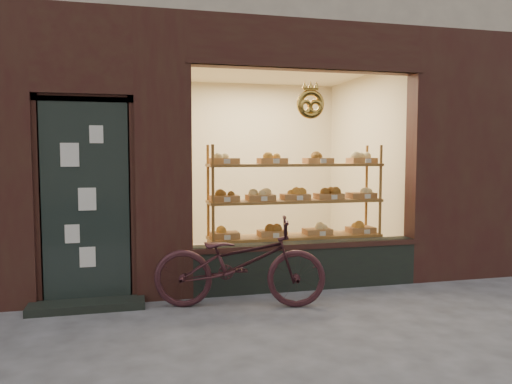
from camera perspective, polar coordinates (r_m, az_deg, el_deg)
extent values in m
plane|color=#444448|center=(4.03, 10.08, -18.93)|extent=(90.00, 90.00, 0.00)
cube|color=black|center=(5.99, 5.75, -8.31)|extent=(2.70, 0.25, 0.55)
cube|color=#202928|center=(5.48, -18.86, -0.97)|extent=(0.90, 0.04, 2.15)
cube|color=black|center=(5.52, -18.72, -12.16)|extent=(1.15, 0.35, 0.08)
torus|color=gold|center=(5.77, 6.25, 9.94)|extent=(0.33, 0.07, 0.33)
cube|color=brown|center=(6.43, 4.44, -9.48)|extent=(2.20, 0.45, 0.04)
cube|color=brown|center=(6.33, 4.47, -5.08)|extent=(2.20, 0.45, 0.03)
cube|color=brown|center=(6.27, 4.49, -1.02)|extent=(2.20, 0.45, 0.04)
cube|color=brown|center=(6.24, 4.52, 3.10)|extent=(2.20, 0.45, 0.04)
cylinder|color=brown|center=(5.84, -4.92, -2.89)|extent=(0.04, 0.04, 1.70)
cylinder|color=brown|center=(6.53, 13.99, -2.24)|extent=(0.04, 0.04, 1.70)
cylinder|color=brown|center=(6.23, -5.48, -2.45)|extent=(0.04, 0.04, 1.70)
cylinder|color=brown|center=(6.87, 12.47, -1.89)|extent=(0.04, 0.04, 1.70)
cube|color=#A17D47|center=(6.10, -3.61, -4.93)|extent=(0.34, 0.24, 0.07)
sphere|color=#B76930|center=(6.09, -3.61, -4.14)|extent=(0.11, 0.11, 0.11)
cube|color=silver|center=(5.92, -3.29, -5.21)|extent=(0.07, 0.01, 0.05)
cube|color=#A17D47|center=(6.23, 1.84, -4.72)|extent=(0.34, 0.24, 0.07)
sphere|color=brown|center=(6.22, 1.85, -3.95)|extent=(0.11, 0.11, 0.11)
cube|color=silver|center=(6.06, 2.32, -4.99)|extent=(0.08, 0.01, 0.05)
cube|color=#A17D47|center=(6.42, 7.02, -4.49)|extent=(0.34, 0.24, 0.07)
sphere|color=#EAD16F|center=(6.41, 7.03, -3.73)|extent=(0.11, 0.11, 0.11)
cube|color=silver|center=(6.25, 7.63, -4.73)|extent=(0.07, 0.01, 0.05)
cube|color=#A17D47|center=(6.66, 11.87, -4.23)|extent=(0.34, 0.24, 0.07)
sphere|color=#B76930|center=(6.64, 11.88, -3.51)|extent=(0.11, 0.11, 0.11)
cube|color=silver|center=(6.49, 12.58, -4.46)|extent=(0.08, 0.01, 0.05)
cube|color=#A17D47|center=(6.04, -3.63, -0.72)|extent=(0.34, 0.24, 0.07)
sphere|color=brown|center=(6.04, -3.63, 0.09)|extent=(0.11, 0.11, 0.11)
cube|color=silver|center=(5.86, -3.31, -0.87)|extent=(0.07, 0.01, 0.06)
cube|color=#A17D47|center=(6.14, 0.51, -0.63)|extent=(0.34, 0.24, 0.07)
sphere|color=#EAD16F|center=(6.13, 0.51, 0.16)|extent=(0.11, 0.11, 0.11)
cube|color=silver|center=(5.96, 0.95, -0.78)|extent=(0.07, 0.01, 0.06)
cube|color=#A17D47|center=(6.26, 4.50, -0.54)|extent=(0.34, 0.24, 0.07)
sphere|color=#B76930|center=(6.26, 4.50, 0.24)|extent=(0.11, 0.11, 0.11)
cube|color=silver|center=(6.09, 5.04, -0.68)|extent=(0.07, 0.01, 0.06)
cube|color=#A17D47|center=(6.42, 8.31, -0.45)|extent=(0.34, 0.24, 0.07)
sphere|color=brown|center=(6.41, 8.32, 0.31)|extent=(0.11, 0.11, 0.11)
cube|color=silver|center=(6.25, 8.95, -0.59)|extent=(0.07, 0.01, 0.06)
cube|color=#A17D47|center=(6.60, 11.93, -0.37)|extent=(0.34, 0.24, 0.07)
sphere|color=#EAD16F|center=(6.60, 11.94, 0.37)|extent=(0.11, 0.11, 0.11)
cube|color=silver|center=(6.44, 12.64, -0.50)|extent=(0.08, 0.01, 0.06)
cube|color=#A17D47|center=(6.02, -3.65, 3.56)|extent=(0.34, 0.24, 0.07)
sphere|color=#EAD16F|center=(6.02, -3.66, 4.36)|extent=(0.11, 0.11, 0.11)
cube|color=silver|center=(5.84, -3.33, 3.53)|extent=(0.07, 0.01, 0.06)
cube|color=#A17D47|center=(6.15, 1.86, 3.58)|extent=(0.34, 0.24, 0.07)
sphere|color=#B76930|center=(6.15, 1.87, 4.37)|extent=(0.11, 0.11, 0.11)
cube|color=silver|center=(5.98, 2.35, 3.55)|extent=(0.08, 0.01, 0.06)
cube|color=#A17D47|center=(6.34, 7.10, 3.57)|extent=(0.34, 0.24, 0.07)
sphere|color=brown|center=(6.34, 7.10, 4.34)|extent=(0.11, 0.11, 0.11)
cube|color=silver|center=(6.17, 7.71, 3.54)|extent=(0.07, 0.01, 0.06)
cube|color=#A17D47|center=(6.58, 11.99, 3.54)|extent=(0.34, 0.24, 0.07)
sphere|color=#EAD16F|center=(6.58, 12.00, 4.28)|extent=(0.11, 0.11, 0.11)
cube|color=silver|center=(6.42, 12.71, 3.51)|extent=(0.08, 0.01, 0.06)
imported|color=#36191F|center=(5.21, -1.88, -8.06)|extent=(1.87, 1.02, 0.93)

